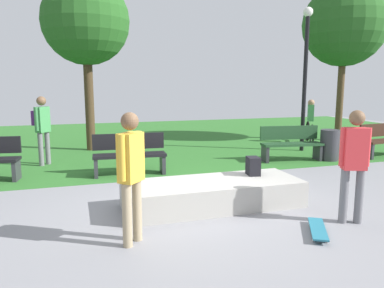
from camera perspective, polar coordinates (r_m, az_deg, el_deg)
ground_plane at (r=6.25m, az=0.23°, el=-9.57°), size 28.00×28.00×0.00m
grass_lawn at (r=13.85m, az=-9.82°, el=0.77°), size 26.60×12.09×0.01m
concrete_ledge at (r=6.20m, az=3.22°, el=-7.65°), size 2.93×1.09×0.43m
backpack_on_ledge at (r=6.59m, az=9.39°, el=-3.36°), size 0.24×0.31×0.32m
skater_performing_trick at (r=5.77m, az=23.71°, el=-2.06°), size 0.41×0.30×1.65m
skater_watching at (r=4.65m, az=-9.38°, el=-3.75°), size 0.36×0.37×1.68m
skateboard_by_ledge at (r=5.44m, az=18.82°, el=-12.28°), size 0.58×0.79×0.08m
park_bench_by_oak at (r=8.39m, az=-9.61°, el=-1.42°), size 1.62×0.56×0.91m
park_bench_near_lamppost at (r=10.10m, az=15.00°, el=0.20°), size 1.65×0.68×0.91m
park_bench_center_lawn at (r=11.69m, az=27.53°, el=0.66°), size 1.64×0.65×0.91m
tree_leaning_ash at (r=11.80m, az=-16.04°, el=17.62°), size 2.55×2.55×5.11m
tree_broad_elm at (r=14.40m, az=22.45°, el=16.59°), size 2.86×2.86×5.47m
lamp_post at (r=11.63m, az=17.09°, el=11.51°), size 0.28×0.28×4.20m
trash_bin at (r=10.48m, az=20.43°, el=-0.15°), size 0.49×0.49×0.82m
pedestrian_with_backpack at (r=9.88m, az=-22.11°, el=2.85°), size 0.45×0.44×1.72m
cyclist_on_bicycle at (r=13.40m, az=17.73°, el=2.89°), size 0.89×1.64×1.52m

